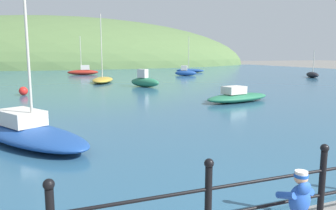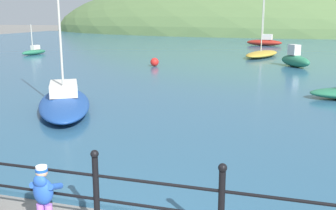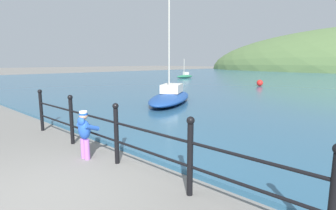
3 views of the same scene
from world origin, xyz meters
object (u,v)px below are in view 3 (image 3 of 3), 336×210
at_px(boat_far_right, 170,96).
at_px(boat_twin_mast, 185,76).
at_px(child_in_coat, 84,130).
at_px(mooring_buoy, 260,83).

relative_size(boat_far_right, boat_twin_mast, 2.39).
height_order(child_in_coat, boat_far_right, boat_far_right).
bearing_deg(boat_far_right, boat_twin_mast, 127.57).
height_order(boat_twin_mast, mooring_buoy, boat_twin_mast).
relative_size(child_in_coat, boat_twin_mast, 0.41).
height_order(boat_far_right, boat_twin_mast, boat_far_right).
xyz_separation_m(child_in_coat, mooring_buoy, (-4.11, 17.46, -0.26)).
distance_m(boat_far_right, mooring_buoy, 11.16).
relative_size(child_in_coat, mooring_buoy, 2.04).
bearing_deg(child_in_coat, boat_twin_mast, 125.12).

